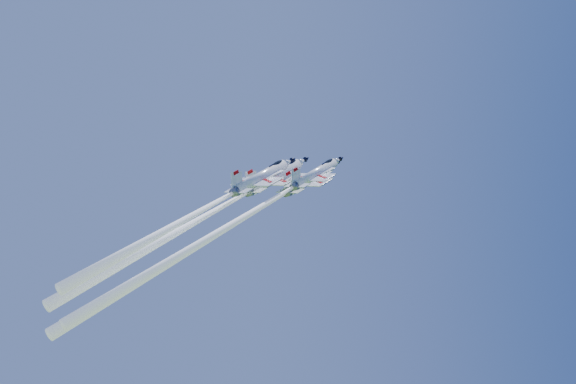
{
  "coord_description": "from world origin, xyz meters",
  "views": [
    {
      "loc": [
        -12.41,
        -116.19,
        73.64
      ],
      "look_at": [
        0.0,
        0.0,
        99.07
      ],
      "focal_mm": 40.0,
      "sensor_mm": 36.0,
      "label": 1
    }
  ],
  "objects": [
    {
      "name": "jet_lead",
      "position": [
        -10.58,
        -3.82,
        91.9
      ],
      "size": [
        40.13,
        33.99,
        45.3
      ],
      "rotation": [
        0.56,
        0.18,
        -0.87
      ],
      "color": "white"
    },
    {
      "name": "jet_slot",
      "position": [
        -15.59,
        -10.59,
        93.31
      ],
      "size": [
        30.95,
        25.74,
        33.52
      ],
      "rotation": [
        0.56,
        0.18,
        -0.87
      ],
      "color": "white"
    },
    {
      "name": "jet_left",
      "position": [
        -14.82,
        -3.56,
        93.76
      ],
      "size": [
        36.16,
        30.26,
        39.74
      ],
      "rotation": [
        0.56,
        0.18,
        -0.87
      ],
      "color": "white"
    },
    {
      "name": "jet_right",
      "position": [
        -9.83,
        -12.83,
        91.22
      ],
      "size": [
        35.65,
        30.34,
        40.65
      ],
      "rotation": [
        0.56,
        0.18,
        -0.87
      ],
      "color": "white"
    }
  ]
}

